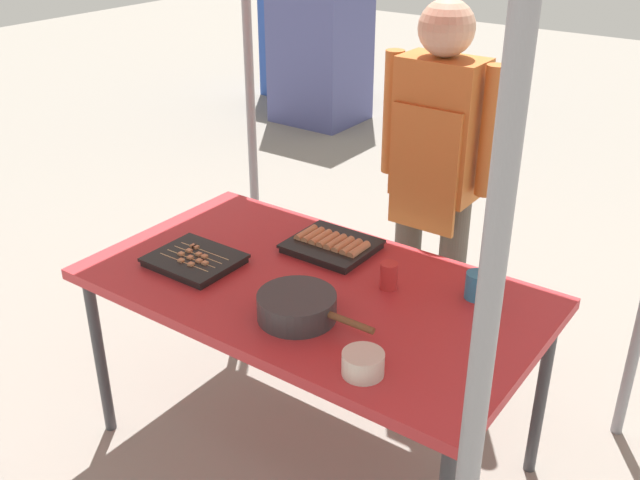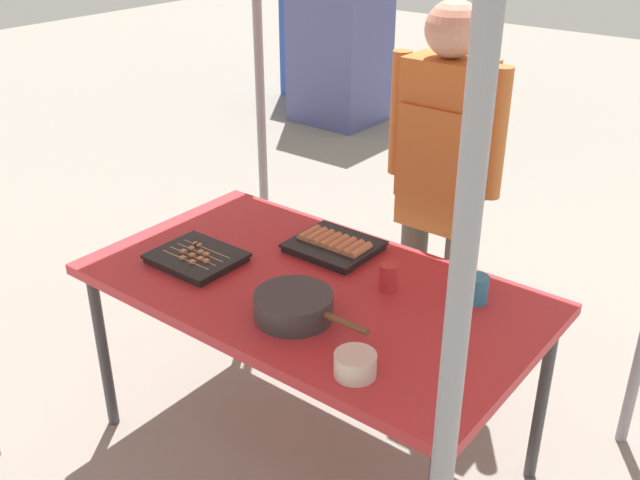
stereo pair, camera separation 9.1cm
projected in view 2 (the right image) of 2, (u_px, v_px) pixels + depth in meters
The scene contains 10 objects.
ground_plane at pixel (312, 447), 2.90m from camera, with size 18.00×18.00×0.00m, color gray.
stall_table at pixel (311, 296), 2.59m from camera, with size 1.60×0.90×0.75m.
tray_grilled_sausages at pixel (334, 245), 2.78m from camera, with size 0.31×0.28×0.05m.
tray_meat_skewers at pixel (197, 258), 2.70m from camera, with size 0.31×0.27×0.04m.
cooking_wok at pixel (294, 305), 2.35m from camera, with size 0.42×0.26×0.09m.
condiment_bowl at pixel (355, 364), 2.08m from camera, with size 0.12×0.12×0.07m, color silver.
drink_cup_near_edge at pixel (476, 289), 2.44m from camera, with size 0.08×0.08×0.09m, color #338CBF.
drink_cup_by_wok at pixel (388, 277), 2.51m from camera, with size 0.06×0.06×0.10m, color red.
vendor_woman at pixel (442, 165), 3.01m from camera, with size 0.52×0.23×1.62m.
neighbor_stall_left at pixel (340, 14), 6.34m from camera, with size 0.72×0.69×1.88m.
Camera 2 is at (1.39, -1.73, 2.04)m, focal length 41.08 mm.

